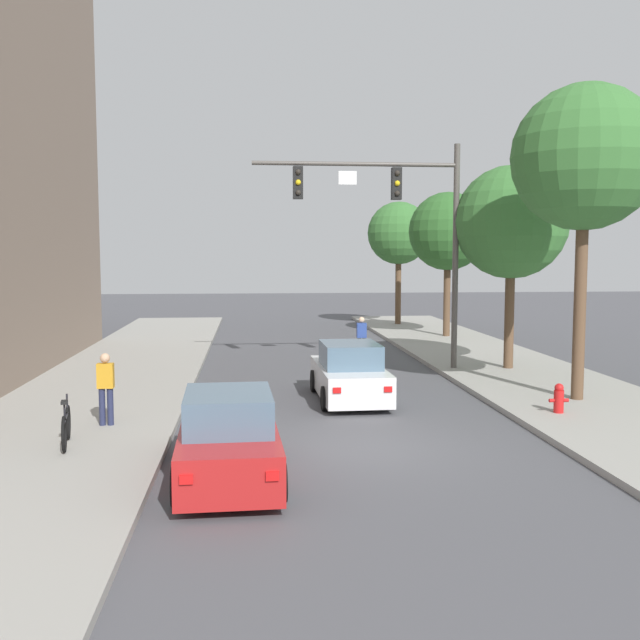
# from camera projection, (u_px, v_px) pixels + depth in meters

# --- Properties ---
(ground_plane) EXTENTS (120.00, 120.00, 0.00)m
(ground_plane) POSITION_uv_depth(u_px,v_px,m) (363.00, 448.00, 15.02)
(ground_plane) COLOR #4C4C51
(sidewalk_left) EXTENTS (5.00, 60.00, 0.15)m
(sidewalk_left) POSITION_uv_depth(u_px,v_px,m) (39.00, 452.00, 14.39)
(sidewalk_left) COLOR #99968E
(sidewalk_left) RESTS_ON ground
(traffic_signal_mast) EXTENTS (6.90, 0.38, 7.50)m
(traffic_signal_mast) POSITION_uv_depth(u_px,v_px,m) (399.00, 213.00, 24.04)
(traffic_signal_mast) COLOR #514C47
(traffic_signal_mast) RESTS_ON sidewalk_right
(car_lead_white) EXTENTS (1.90, 4.27, 1.60)m
(car_lead_white) POSITION_uv_depth(u_px,v_px,m) (349.00, 374.00, 19.84)
(car_lead_white) COLOR silver
(car_lead_white) RESTS_ON ground
(car_following_red) EXTENTS (1.94, 4.29, 1.60)m
(car_following_red) POSITION_uv_depth(u_px,v_px,m) (229.00, 440.00, 12.83)
(car_following_red) COLOR #B21E1E
(car_following_red) RESTS_ON ground
(pedestrian_sidewalk_left_walker) EXTENTS (0.36, 0.22, 1.64)m
(pedestrian_sidewalk_left_walker) POSITION_uv_depth(u_px,v_px,m) (106.00, 385.00, 16.29)
(pedestrian_sidewalk_left_walker) COLOR #232847
(pedestrian_sidewalk_left_walker) RESTS_ON sidewalk_left
(pedestrian_crossing_road) EXTENTS (0.36, 0.22, 1.64)m
(pedestrian_crossing_road) POSITION_uv_depth(u_px,v_px,m) (362.00, 336.00, 27.43)
(pedestrian_crossing_road) COLOR #333338
(pedestrian_crossing_road) RESTS_ON ground
(bicycle_leaning) EXTENTS (0.35, 1.76, 0.98)m
(bicycle_leaning) POSITION_uv_depth(u_px,v_px,m) (66.00, 427.00, 14.58)
(bicycle_leaning) COLOR black
(bicycle_leaning) RESTS_ON sidewalk_left
(fire_hydrant) EXTENTS (0.48, 0.24, 0.72)m
(fire_hydrant) POSITION_uv_depth(u_px,v_px,m) (559.00, 398.00, 17.63)
(fire_hydrant) COLOR red
(fire_hydrant) RESTS_ON sidewalk_right
(street_tree_nearest) EXTENTS (3.78, 3.78, 8.24)m
(street_tree_nearest) POSITION_uv_depth(u_px,v_px,m) (585.00, 159.00, 18.76)
(street_tree_nearest) COLOR brown
(street_tree_nearest) RESTS_ON sidewalk_right
(street_tree_second) EXTENTS (3.78, 3.78, 6.81)m
(street_tree_second) POSITION_uv_depth(u_px,v_px,m) (511.00, 223.00, 24.19)
(street_tree_second) COLOR brown
(street_tree_second) RESTS_ON sidewalk_right
(street_tree_third) EXTENTS (3.66, 3.66, 6.75)m
(street_tree_third) POSITION_uv_depth(u_px,v_px,m) (448.00, 232.00, 33.84)
(street_tree_third) COLOR brown
(street_tree_third) RESTS_ON sidewalk_right
(street_tree_farthest) EXTENTS (3.43, 3.43, 6.73)m
(street_tree_farthest) POSITION_uv_depth(u_px,v_px,m) (399.00, 234.00, 39.74)
(street_tree_farthest) COLOR brown
(street_tree_farthest) RESTS_ON sidewalk_right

